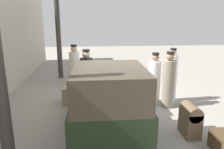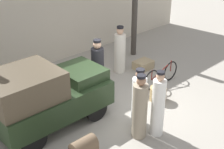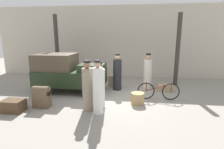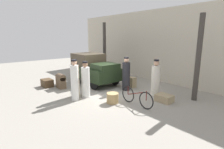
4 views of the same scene
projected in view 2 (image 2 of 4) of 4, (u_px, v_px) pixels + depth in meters
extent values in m
plane|color=gray|center=(112.00, 106.00, 9.55)|extent=(30.00, 30.00, 0.00)
cube|color=beige|center=(35.00, 8.00, 11.21)|extent=(16.00, 0.15, 4.50)
cylinder|color=#38332D|center=(135.00, 10.00, 12.35)|extent=(0.23, 0.23, 3.80)
cylinder|color=black|center=(66.00, 90.00, 9.74)|extent=(0.70, 0.12, 0.70)
cylinder|color=black|center=(97.00, 110.00, 8.75)|extent=(0.70, 0.12, 0.70)
cylinder|color=black|center=(6.00, 115.00, 8.54)|extent=(0.70, 0.12, 0.70)
cylinder|color=black|center=(34.00, 140.00, 7.55)|extent=(0.70, 0.12, 0.70)
cube|color=black|center=(51.00, 101.00, 8.48)|extent=(3.21, 1.67, 0.69)
cube|color=#473D2D|center=(23.00, 87.00, 7.72)|extent=(1.76, 1.53, 0.74)
cube|color=black|center=(80.00, 73.00, 8.89)|extent=(1.12, 1.30, 0.31)
torus|color=black|center=(170.00, 71.00, 10.95)|extent=(0.71, 0.04, 0.71)
torus|color=black|center=(151.00, 80.00, 10.33)|extent=(0.71, 0.04, 0.71)
cylinder|color=#591914|center=(162.00, 71.00, 10.56)|extent=(1.02, 0.04, 0.39)
cylinder|color=#591914|center=(152.00, 75.00, 10.25)|extent=(0.04, 0.04, 0.37)
cylinder|color=#591914|center=(171.00, 66.00, 10.86)|extent=(0.04, 0.04, 0.40)
cylinder|color=tan|center=(158.00, 94.00, 9.79)|extent=(0.52, 0.52, 0.44)
cylinder|color=gray|center=(140.00, 111.00, 7.93)|extent=(0.39, 0.39, 1.53)
sphere|color=#936B51|center=(141.00, 81.00, 7.53)|extent=(0.24, 0.24, 0.24)
cylinder|color=black|center=(141.00, 76.00, 7.47)|extent=(0.23, 0.23, 0.07)
cylinder|color=silver|center=(120.00, 53.00, 11.39)|extent=(0.41, 0.41, 1.47)
sphere|color=tan|center=(120.00, 31.00, 11.00)|extent=(0.25, 0.25, 0.25)
cylinder|color=black|center=(120.00, 27.00, 10.94)|extent=(0.24, 0.24, 0.07)
cylinder|color=white|center=(139.00, 102.00, 8.40)|extent=(0.39, 0.39, 1.44)
sphere|color=#936B51|center=(140.00, 75.00, 8.02)|extent=(0.24, 0.24, 0.24)
cylinder|color=black|center=(140.00, 70.00, 7.96)|extent=(0.23, 0.23, 0.07)
cylinder|color=#232328|center=(98.00, 70.00, 10.12)|extent=(0.41, 0.41, 1.49)
sphere|color=tan|center=(97.00, 45.00, 9.73)|extent=(0.26, 0.26, 0.26)
cylinder|color=black|center=(97.00, 41.00, 9.67)|extent=(0.24, 0.24, 0.07)
cylinder|color=white|center=(158.00, 108.00, 8.00)|extent=(0.34, 0.34, 1.60)
sphere|color=tan|center=(160.00, 77.00, 7.59)|extent=(0.21, 0.21, 0.21)
cylinder|color=black|center=(161.00, 73.00, 7.54)|extent=(0.20, 0.20, 0.06)
cube|color=#9E8966|center=(143.00, 65.00, 11.87)|extent=(0.70, 0.54, 0.32)
cube|color=#9E8966|center=(81.00, 78.00, 10.60)|extent=(0.56, 0.35, 0.58)
cylinder|color=brown|center=(84.00, 146.00, 6.94)|extent=(0.59, 0.36, 0.36)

